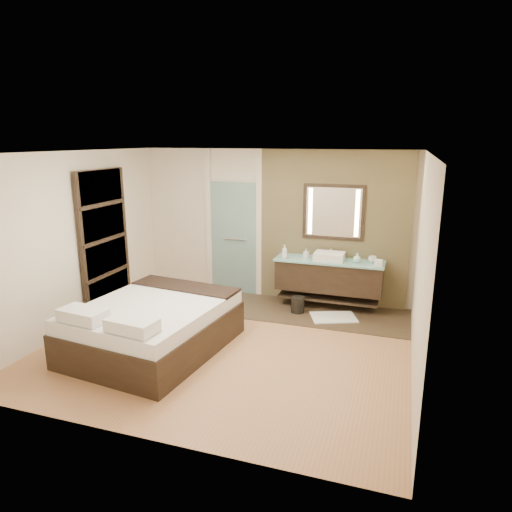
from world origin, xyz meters
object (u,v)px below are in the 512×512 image
(bed, at_px, (153,326))
(mirror_unit, at_px, (333,212))
(vanity, at_px, (329,276))
(waste_bin, at_px, (298,305))

(bed, bearing_deg, mirror_unit, 58.73)
(vanity, height_order, waste_bin, vanity)
(mirror_unit, bearing_deg, vanity, -90.00)
(bed, bearing_deg, waste_bin, 57.63)
(mirror_unit, distance_m, waste_bin, 1.70)
(vanity, xyz_separation_m, mirror_unit, (0.00, 0.24, 1.07))
(waste_bin, bearing_deg, mirror_unit, 55.68)
(mirror_unit, relative_size, waste_bin, 3.77)
(vanity, height_order, mirror_unit, mirror_unit)
(waste_bin, bearing_deg, vanity, 42.78)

